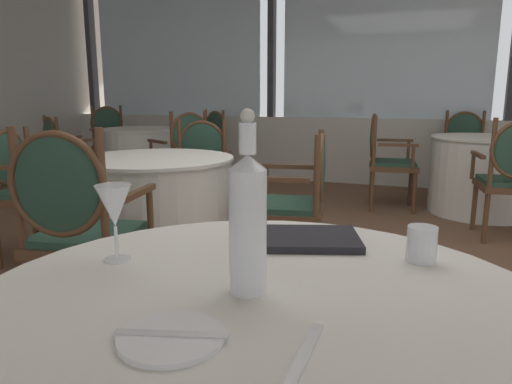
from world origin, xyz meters
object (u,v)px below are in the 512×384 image
side_plate (171,337)px  dining_chair_2_2 (184,151)px  water_tumbler (422,244)px  dining_chair_2_0 (111,137)px  wine_glass (114,207)px  dining_chair_1_2 (76,219)px  dining_chair_2_1 (64,152)px  dining_chair_1_3 (299,194)px  menu_book (300,238)px  dining_chair_1_0 (198,167)px  dining_chair_2_3 (208,141)px  dining_chair_1_1 (28,183)px  water_bottle (248,220)px  dining_chair_0_0 (385,154)px  dining_chair_0_3 (465,146)px

side_plate → dining_chair_2_2: (-1.99, 3.78, -0.19)m
water_tumbler → dining_chair_2_2: size_ratio=0.09×
water_tumbler → dining_chair_2_0: 5.80m
wine_glass → dining_chair_2_0: size_ratio=0.18×
water_tumbler → dining_chair_1_2: (-1.48, 0.53, -0.20)m
wine_glass → dining_chair_2_2: size_ratio=0.19×
water_tumbler → dining_chair_2_1: dining_chair_2_1 is taller
dining_chair_1_3 → side_plate: bearing=89.5°
menu_book → dining_chair_1_0: 2.77m
dining_chair_2_3 → wine_glass: bearing=53.7°
dining_chair_1_1 → water_bottle: bearing=-45.4°
dining_chair_0_0 → dining_chair_2_1: dining_chair_0_0 is taller
side_plate → dining_chair_1_2: 1.54m
dining_chair_1_2 → menu_book: bearing=-121.8°
menu_book → dining_chair_2_1: (-3.34, 2.89, -0.22)m
dining_chair_0_3 → dining_chair_1_2: size_ratio=0.95×
dining_chair_1_3 → dining_chair_2_1: (-2.95, 1.32, -0.00)m
dining_chair_1_3 → dining_chair_2_2: (-1.66, 1.64, 0.02)m
menu_book → dining_chair_0_3: bearing=63.2°
water_tumbler → dining_chair_1_2: dining_chair_1_2 is taller
dining_chair_1_2 → water_tumbler: bearing=-119.0°
dining_chair_1_0 → dining_chair_2_2: (-0.59, 0.86, 0.02)m
dining_chair_1_0 → dining_chair_1_2: 1.88m
water_bottle → dining_chair_2_0: (-3.65, 4.52, -0.31)m
dining_chair_0_3 → dining_chair_1_1: (-3.01, -3.45, -0.02)m
dining_chair_2_2 → water_bottle: bearing=150.7°
menu_book → dining_chair_1_1: bearing=132.8°
side_plate → dining_chair_2_2: bearing=117.8°
menu_book → dining_chair_1_2: dining_chair_1_2 is taller
wine_glass → dining_chair_2_3: (-2.00, 4.78, -0.33)m
water_tumbler → dining_chair_1_0: dining_chair_1_0 is taller
dining_chair_2_2 → water_tumbler: bearing=157.0°
wine_glass → dining_chair_0_3: dining_chair_0_3 is taller
dining_chair_1_0 → dining_chair_1_3: bearing=44.9°
dining_chair_1_0 → dining_chair_1_2: size_ratio=0.93×
dining_chair_0_3 → dining_chair_2_1: bearing=-72.7°
dining_chair_1_2 → dining_chair_2_0: bearing=25.1°
wine_glass → dining_chair_2_0: bearing=126.5°
dining_chair_1_3 → dining_chair_2_3: size_ratio=0.98×
dining_chair_2_0 → dining_chair_1_2: bearing=-24.9°
dining_chair_1_1 → dining_chair_2_1: 1.96m
dining_chair_1_3 → dining_chair_2_3: bearing=-64.9°
dining_chair_1_2 → dining_chair_2_3: 4.18m
water_bottle → water_tumbler: size_ratio=4.30×
dining_chair_1_3 → dining_chair_2_1: size_ratio=1.00×
side_plate → dining_chair_0_3: bearing=81.0°
dining_chair_1_3 → dining_chair_2_2: bearing=-53.7°
dining_chair_1_0 → dining_chair_2_1: dining_chair_1_0 is taller
wine_glass → dining_chair_0_0: size_ratio=0.19×
dining_chair_2_0 → dining_chair_2_1: bearing=-44.8°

